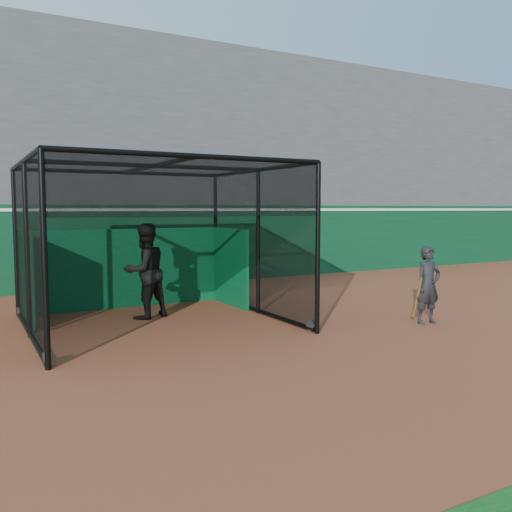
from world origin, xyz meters
TOP-DOWN VIEW (x-y plane):
  - ground at (0.00, 0.00)m, footprint 120.00×120.00m
  - outfield_wall at (0.00, 8.50)m, footprint 50.00×0.50m
  - grandstand at (0.00, 12.27)m, footprint 50.00×7.85m
  - batting_cage at (-0.72, 2.86)m, footprint 4.94×4.75m
  - batter at (-0.72, 3.54)m, footprint 1.20×1.06m
  - on_deck_player at (4.27, 0.19)m, footprint 0.63×0.44m

SIDE VIEW (x-z plane):
  - ground at x=0.00m, z-range 0.00..0.00m
  - on_deck_player at x=4.27m, z-range 0.00..1.61m
  - batter at x=-0.72m, z-range 0.00..2.07m
  - outfield_wall at x=0.00m, z-range 0.04..2.54m
  - batting_cage at x=-0.72m, z-range 0.00..3.24m
  - grandstand at x=0.00m, z-range 0.00..8.95m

